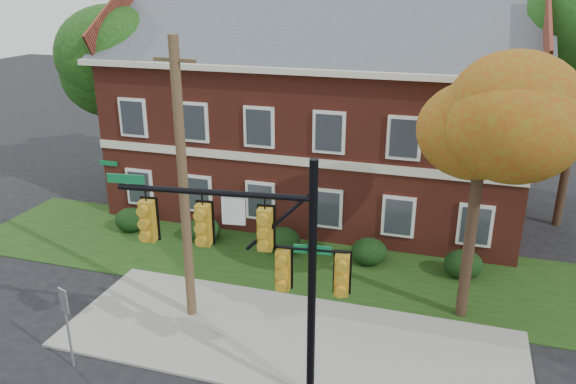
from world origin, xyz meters
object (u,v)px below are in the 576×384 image
(hedge_center, at_px, (283,240))
(hedge_far_right, at_px, (463,264))
(hedge_right, at_px, (369,252))
(sign_post, at_px, (66,315))
(apartment_building, at_px, (317,105))
(tree_left_rear, at_px, (116,63))
(utility_pole, at_px, (183,185))
(hedge_far_left, at_px, (131,220))
(tree_far_rear, at_px, (377,10))
(traffic_signal, at_px, (263,257))
(tree_near_right, at_px, (494,118))
(hedge_left, at_px, (204,230))

(hedge_center, height_order, hedge_far_right, same)
(hedge_right, height_order, sign_post, sign_post)
(apartment_building, distance_m, tree_left_rear, 9.94)
(apartment_building, height_order, utility_pole, apartment_building)
(hedge_center, distance_m, utility_pole, 6.80)
(hedge_far_left, relative_size, hedge_right, 1.00)
(apartment_building, bearing_deg, hedge_right, -56.33)
(tree_far_rear, distance_m, traffic_signal, 21.83)
(hedge_far_left, distance_m, sign_post, 9.45)
(hedge_far_left, bearing_deg, apartment_building, 36.89)
(sign_post, bearing_deg, tree_near_right, 48.30)
(traffic_signal, bearing_deg, tree_near_right, 39.45)
(hedge_far_left, distance_m, hedge_left, 3.50)
(hedge_left, distance_m, hedge_center, 3.50)
(hedge_left, height_order, hedge_right, same)
(apartment_building, xyz_separation_m, utility_pole, (-1.46, -10.55, -0.45))
(tree_near_right, relative_size, tree_left_rear, 0.97)
(hedge_left, relative_size, hedge_right, 1.00)
(apartment_building, relative_size, tree_near_right, 2.19)
(hedge_far_left, relative_size, utility_pole, 0.16)
(apartment_building, distance_m, hedge_right, 7.73)
(traffic_signal, bearing_deg, hedge_far_left, 131.03)
(traffic_signal, bearing_deg, tree_left_rear, 126.83)
(traffic_signal, bearing_deg, tree_far_rear, 85.09)
(hedge_right, bearing_deg, traffic_signal, -99.51)
(hedge_far_left, height_order, tree_far_rear, tree_far_rear)
(apartment_building, relative_size, hedge_center, 13.43)
(hedge_far_right, bearing_deg, utility_pole, -147.96)
(hedge_left, height_order, hedge_far_right, same)
(hedge_left, distance_m, utility_pole, 6.95)
(apartment_building, distance_m, sign_post, 14.76)
(tree_left_rear, bearing_deg, tree_near_right, -22.36)
(hedge_left, xyz_separation_m, hedge_center, (3.50, 0.00, 0.00))
(hedge_far_right, bearing_deg, tree_left_rear, 166.11)
(hedge_left, distance_m, hedge_right, 7.00)
(tree_far_rear, bearing_deg, tree_left_rear, -141.03)
(hedge_far_left, height_order, hedge_left, same)
(utility_pole, bearing_deg, hedge_far_right, 39.22)
(hedge_right, bearing_deg, tree_near_right, -37.28)
(hedge_far_left, bearing_deg, hedge_left, 0.00)
(tree_far_rear, bearing_deg, utility_pole, -98.66)
(apartment_building, bearing_deg, tree_far_rear, 80.29)
(hedge_far_right, relative_size, tree_left_rear, 0.16)
(hedge_far_right, distance_m, utility_pole, 10.76)
(hedge_far_left, bearing_deg, hedge_center, 0.00)
(tree_far_rear, xyz_separation_m, sign_post, (-4.84, -21.79, -7.14))
(apartment_building, relative_size, sign_post, 7.49)
(hedge_right, bearing_deg, hedge_center, 180.00)
(apartment_building, distance_m, hedge_far_right, 9.82)
(tree_left_rear, xyz_separation_m, sign_post, (6.23, -12.84, -4.98))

